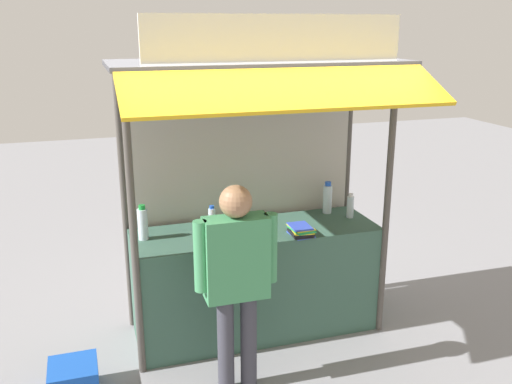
{
  "coord_description": "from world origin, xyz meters",
  "views": [
    {
      "loc": [
        -1.42,
        -4.45,
        2.76
      ],
      "look_at": [
        0.0,
        0.0,
        1.35
      ],
      "focal_mm": 39.08,
      "sensor_mm": 36.0,
      "label": 1
    }
  ],
  "objects_px": {
    "water_bottle_mid_right": "(350,206)",
    "water_bottle_rear_center": "(212,219)",
    "magazine_stack_far_right": "(215,238)",
    "banana_bunch_leftmost": "(381,101)",
    "vendor_person": "(236,272)",
    "magazine_stack_center": "(301,231)",
    "banana_bunch_rightmost": "(255,105)",
    "water_bottle_back_left": "(327,198)",
    "water_bottle_far_left": "(143,223)",
    "plastic_crate": "(74,380)",
    "magazine_stack_right": "(247,236)"
  },
  "relations": [
    {
      "from": "water_bottle_mid_right",
      "to": "banana_bunch_rightmost",
      "type": "relative_size",
      "value": 0.96
    },
    {
      "from": "water_bottle_back_left",
      "to": "banana_bunch_rightmost",
      "type": "distance_m",
      "value": 1.56
    },
    {
      "from": "water_bottle_back_left",
      "to": "water_bottle_mid_right",
      "type": "xyz_separation_m",
      "value": [
        0.15,
        -0.19,
        -0.04
      ]
    },
    {
      "from": "water_bottle_mid_right",
      "to": "vendor_person",
      "type": "bearing_deg",
      "value": -147.84
    },
    {
      "from": "magazine_stack_right",
      "to": "banana_bunch_leftmost",
      "type": "distance_m",
      "value": 1.59
    },
    {
      "from": "magazine_stack_far_right",
      "to": "banana_bunch_rightmost",
      "type": "relative_size",
      "value": 1.03
    },
    {
      "from": "magazine_stack_center",
      "to": "vendor_person",
      "type": "height_order",
      "value": "vendor_person"
    },
    {
      "from": "magazine_stack_right",
      "to": "water_bottle_back_left",
      "type": "bearing_deg",
      "value": 22.99
    },
    {
      "from": "water_bottle_back_left",
      "to": "water_bottle_far_left",
      "type": "height_order",
      "value": "water_bottle_back_left"
    },
    {
      "from": "water_bottle_rear_center",
      "to": "water_bottle_far_left",
      "type": "bearing_deg",
      "value": -176.06
    },
    {
      "from": "magazine_stack_center",
      "to": "water_bottle_back_left",
      "type": "bearing_deg",
      "value": 45.93
    },
    {
      "from": "banana_bunch_leftmost",
      "to": "vendor_person",
      "type": "bearing_deg",
      "value": -164.98
    },
    {
      "from": "water_bottle_mid_right",
      "to": "magazine_stack_center",
      "type": "relative_size",
      "value": 0.92
    },
    {
      "from": "magazine_stack_far_right",
      "to": "banana_bunch_leftmost",
      "type": "bearing_deg",
      "value": -11.38
    },
    {
      "from": "magazine_stack_center",
      "to": "banana_bunch_leftmost",
      "type": "height_order",
      "value": "banana_bunch_leftmost"
    },
    {
      "from": "water_bottle_mid_right",
      "to": "plastic_crate",
      "type": "bearing_deg",
      "value": -168.16
    },
    {
      "from": "banana_bunch_leftmost",
      "to": "water_bottle_mid_right",
      "type": "bearing_deg",
      "value": 86.39
    },
    {
      "from": "water_bottle_mid_right",
      "to": "water_bottle_rear_center",
      "type": "height_order",
      "value": "water_bottle_mid_right"
    },
    {
      "from": "water_bottle_rear_center",
      "to": "vendor_person",
      "type": "distance_m",
      "value": 0.93
    },
    {
      "from": "water_bottle_rear_center",
      "to": "banana_bunch_rightmost",
      "type": "distance_m",
      "value": 1.23
    },
    {
      "from": "plastic_crate",
      "to": "water_bottle_mid_right",
      "type": "bearing_deg",
      "value": 11.84
    },
    {
      "from": "water_bottle_mid_right",
      "to": "magazine_stack_right",
      "type": "height_order",
      "value": "water_bottle_mid_right"
    },
    {
      "from": "water_bottle_back_left",
      "to": "banana_bunch_rightmost",
      "type": "bearing_deg",
      "value": -144.15
    },
    {
      "from": "water_bottle_rear_center",
      "to": "magazine_stack_center",
      "type": "height_order",
      "value": "water_bottle_rear_center"
    },
    {
      "from": "water_bottle_mid_right",
      "to": "plastic_crate",
      "type": "distance_m",
      "value": 2.82
    },
    {
      "from": "water_bottle_rear_center",
      "to": "water_bottle_far_left",
      "type": "relative_size",
      "value": 0.74
    },
    {
      "from": "water_bottle_back_left",
      "to": "water_bottle_rear_center",
      "type": "bearing_deg",
      "value": -174.08
    },
    {
      "from": "magazine_stack_right",
      "to": "magazine_stack_center",
      "type": "relative_size",
      "value": 1.12
    },
    {
      "from": "magazine_stack_far_right",
      "to": "magazine_stack_center",
      "type": "distance_m",
      "value": 0.75
    },
    {
      "from": "banana_bunch_rightmost",
      "to": "water_bottle_back_left",
      "type": "bearing_deg",
      "value": 35.85
    },
    {
      "from": "magazine_stack_right",
      "to": "banana_bunch_rightmost",
      "type": "height_order",
      "value": "banana_bunch_rightmost"
    },
    {
      "from": "banana_bunch_rightmost",
      "to": "magazine_stack_right",
      "type": "bearing_deg",
      "value": 85.77
    },
    {
      "from": "water_bottle_far_left",
      "to": "magazine_stack_center",
      "type": "xyz_separation_m",
      "value": [
        1.31,
        -0.32,
        -0.1
      ]
    },
    {
      "from": "water_bottle_far_left",
      "to": "banana_bunch_leftmost",
      "type": "bearing_deg",
      "value": -15.43
    },
    {
      "from": "water_bottle_rear_center",
      "to": "magazine_stack_far_right",
      "type": "bearing_deg",
      "value": -98.6
    },
    {
      "from": "magazine_stack_center",
      "to": "banana_bunch_rightmost",
      "type": "bearing_deg",
      "value": -157.4
    },
    {
      "from": "water_bottle_back_left",
      "to": "banana_bunch_leftmost",
      "type": "xyz_separation_m",
      "value": [
        0.12,
        -0.69,
        1.02
      ]
    },
    {
      "from": "water_bottle_back_left",
      "to": "magazine_stack_center",
      "type": "height_order",
      "value": "water_bottle_back_left"
    },
    {
      "from": "banana_bunch_rightmost",
      "to": "magazine_stack_far_right",
      "type": "bearing_deg",
      "value": 135.19
    },
    {
      "from": "magazine_stack_far_right",
      "to": "banana_bunch_rightmost",
      "type": "distance_m",
      "value": 1.2
    },
    {
      "from": "water_bottle_rear_center",
      "to": "banana_bunch_leftmost",
      "type": "bearing_deg",
      "value": -23.68
    },
    {
      "from": "banana_bunch_leftmost",
      "to": "vendor_person",
      "type": "distance_m",
      "value": 1.8
    },
    {
      "from": "magazine_stack_far_right",
      "to": "banana_bunch_rightmost",
      "type": "height_order",
      "value": "banana_bunch_rightmost"
    },
    {
      "from": "water_bottle_mid_right",
      "to": "banana_bunch_leftmost",
      "type": "bearing_deg",
      "value": -93.61
    },
    {
      "from": "magazine_stack_far_right",
      "to": "water_bottle_rear_center",
      "type": "bearing_deg",
      "value": 81.4
    },
    {
      "from": "water_bottle_back_left",
      "to": "magazine_stack_right",
      "type": "height_order",
      "value": "water_bottle_back_left"
    },
    {
      "from": "water_bottle_back_left",
      "to": "magazine_stack_center",
      "type": "bearing_deg",
      "value": -134.07
    },
    {
      "from": "plastic_crate",
      "to": "magazine_stack_center",
      "type": "bearing_deg",
      "value": 7.1
    },
    {
      "from": "water_bottle_mid_right",
      "to": "water_bottle_rear_center",
      "type": "distance_m",
      "value": 1.33
    },
    {
      "from": "water_bottle_rear_center",
      "to": "banana_bunch_rightmost",
      "type": "xyz_separation_m",
      "value": [
        0.22,
        -0.57,
        1.07
      ]
    }
  ]
}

